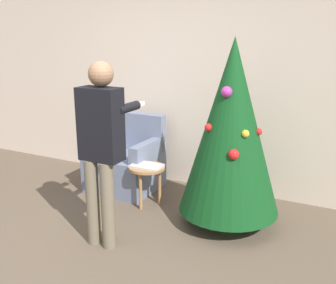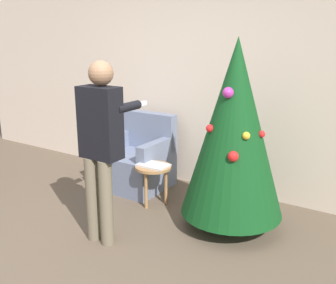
% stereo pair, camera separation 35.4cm
% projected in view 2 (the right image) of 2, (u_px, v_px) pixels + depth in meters
% --- Properties ---
extents(ground_plane, '(14.00, 14.00, 0.00)m').
position_uv_depth(ground_plane, '(63.00, 261.00, 3.32)').
color(ground_plane, brown).
extents(wall_back, '(8.00, 0.06, 2.70)m').
position_uv_depth(wall_back, '(195.00, 77.00, 4.76)').
color(wall_back, beige).
rests_on(wall_back, ground_plane).
extents(christmas_tree, '(0.99, 0.99, 1.84)m').
position_uv_depth(christmas_tree, '(234.00, 129.00, 3.67)').
color(christmas_tree, brown).
rests_on(christmas_tree, ground_plane).
extents(armchair, '(0.78, 0.73, 0.90)m').
position_uv_depth(armchair, '(137.00, 161.00, 4.90)').
color(armchair, slate).
rests_on(armchair, ground_plane).
extents(person_standing, '(0.39, 0.57, 1.64)m').
position_uv_depth(person_standing, '(101.00, 138.00, 3.44)').
color(person_standing, '#6B604C').
rests_on(person_standing, ground_plane).
extents(side_stool, '(0.40, 0.40, 0.45)m').
position_uv_depth(side_stool, '(153.00, 172.00, 4.35)').
color(side_stool, '#A37547').
rests_on(side_stool, ground_plane).
extents(laptop, '(0.33, 0.23, 0.02)m').
position_uv_depth(laptop, '(153.00, 165.00, 4.33)').
color(laptop, silver).
rests_on(laptop, side_stool).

